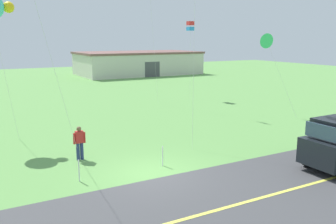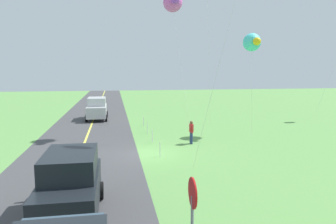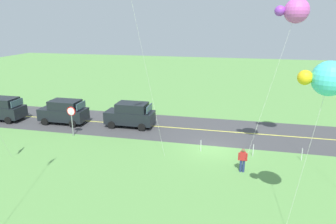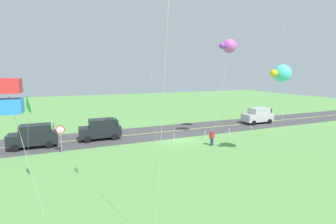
{
  "view_description": "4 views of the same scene",
  "coord_description": "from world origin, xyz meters",
  "px_view_note": "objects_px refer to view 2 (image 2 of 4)",
  "views": [
    {
      "loc": [
        -6.59,
        -13.07,
        5.61
      ],
      "look_at": [
        1.21,
        0.87,
        2.38
      ],
      "focal_mm": 39.37,
      "sensor_mm": 36.0,
      "label": 1
    },
    {
      "loc": [
        18.82,
        -1.91,
        5.1
      ],
      "look_at": [
        2.44,
        0.9,
        2.88
      ],
      "focal_mm": 34.02,
      "sensor_mm": 36.0,
      "label": 2
    },
    {
      "loc": [
        -1.45,
        21.79,
        9.4
      ],
      "look_at": [
        3.26,
        1.09,
        3.02
      ],
      "focal_mm": 32.76,
      "sensor_mm": 36.0,
      "label": 3
    },
    {
      "loc": [
        11.15,
        23.69,
        7.26
      ],
      "look_at": [
        1.19,
        -0.12,
        3.12
      ],
      "focal_mm": 26.36,
      "sensor_mm": 36.0,
      "label": 4
    }
  ],
  "objects_px": {
    "car_suv_foreground": "(71,184)",
    "car_parked_west_far": "(97,108)",
    "person_adult_near": "(191,131)",
    "kite_red_low": "(173,2)",
    "kite_blue_mid": "(252,42)",
    "stop_sign": "(193,208)"
  },
  "relations": [
    {
      "from": "car_parked_west_far",
      "to": "stop_sign",
      "type": "relative_size",
      "value": 1.72
    },
    {
      "from": "kite_blue_mid",
      "to": "car_suv_foreground",
      "type": "bearing_deg",
      "value": -43.95
    },
    {
      "from": "car_parked_west_far",
      "to": "stop_sign",
      "type": "height_order",
      "value": "stop_sign"
    },
    {
      "from": "stop_sign",
      "to": "kite_red_low",
      "type": "distance_m",
      "value": 18.29
    },
    {
      "from": "person_adult_near",
      "to": "stop_sign",
      "type": "bearing_deg",
      "value": 112.95
    },
    {
      "from": "car_parked_west_far",
      "to": "kite_red_low",
      "type": "distance_m",
      "value": 14.56
    },
    {
      "from": "car_parked_west_far",
      "to": "kite_red_low",
      "type": "xyz_separation_m",
      "value": [
        9.92,
        6.08,
        8.75
      ]
    },
    {
      "from": "car_suv_foreground",
      "to": "person_adult_near",
      "type": "distance_m",
      "value": 12.03
    },
    {
      "from": "stop_sign",
      "to": "kite_blue_mid",
      "type": "height_order",
      "value": "kite_blue_mid"
    },
    {
      "from": "car_parked_west_far",
      "to": "kite_red_low",
      "type": "bearing_deg",
      "value": 31.51
    },
    {
      "from": "person_adult_near",
      "to": "kite_red_low",
      "type": "relative_size",
      "value": 0.15
    },
    {
      "from": "person_adult_near",
      "to": "car_suv_foreground",
      "type": "bearing_deg",
      "value": 92.49
    },
    {
      "from": "car_suv_foreground",
      "to": "car_parked_west_far",
      "type": "relative_size",
      "value": 1.0
    },
    {
      "from": "car_suv_foreground",
      "to": "kite_red_low",
      "type": "xyz_separation_m",
      "value": [
        -12.24,
        5.89,
        8.75
      ]
    },
    {
      "from": "car_suv_foreground",
      "to": "kite_red_low",
      "type": "distance_m",
      "value": 16.16
    },
    {
      "from": "car_suv_foreground",
      "to": "kite_blue_mid",
      "type": "distance_m",
      "value": 18.69
    },
    {
      "from": "car_parked_west_far",
      "to": "stop_sign",
      "type": "xyz_separation_m",
      "value": [
        26.12,
        3.55,
        0.65
      ]
    },
    {
      "from": "kite_blue_mid",
      "to": "person_adult_near",
      "type": "bearing_deg",
      "value": -63.08
    },
    {
      "from": "stop_sign",
      "to": "kite_blue_mid",
      "type": "relative_size",
      "value": 0.32
    },
    {
      "from": "kite_red_low",
      "to": "kite_blue_mid",
      "type": "distance_m",
      "value": 6.95
    },
    {
      "from": "person_adult_near",
      "to": "kite_red_low",
      "type": "distance_m",
      "value": 9.37
    },
    {
      "from": "car_suv_foreground",
      "to": "kite_red_low",
      "type": "height_order",
      "value": "kite_red_low"
    }
  ]
}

